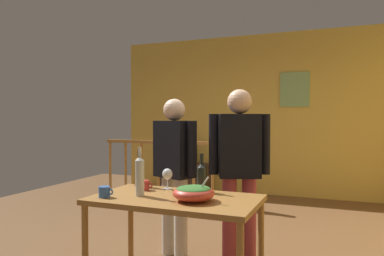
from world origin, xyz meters
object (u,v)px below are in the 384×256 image
Objects in this scene: flat_screen_tv at (185,151)px; person_standing_right at (239,163)px; salad_bowl at (194,192)px; mug_red at (145,185)px; serving_table at (175,207)px; framed_picture at (295,90)px; wine_glass at (167,175)px; tv_console at (186,177)px; stair_railing at (187,165)px; wine_bottle_clear at (140,175)px; wine_bottle_amber at (139,171)px; wine_bottle_dark at (202,177)px; mug_blue at (105,192)px; person_standing_left at (174,164)px.

flat_screen_tv is 0.28× the size of person_standing_right.
mug_red is at bearing 156.96° from salad_bowl.
flat_screen_tv is at bearing 114.07° from salad_bowl.
serving_table is at bearing -23.49° from mug_red.
framed_picture is at bearing -114.23° from person_standing_right.
framed_picture is at bearing 80.10° from wine_glass.
tv_console is 0.49m from flat_screen_tv.
salad_bowl is (1.28, -2.89, 0.21)m from stair_railing.
serving_table is 0.37m from wine_bottle_clear.
salad_bowl is 2.59× the size of mug_red.
stair_railing is 19.13× the size of mug_red.
salad_bowl is 0.92× the size of wine_bottle_amber.
wine_bottle_dark is 2.66× the size of mug_red.
mug_blue is 1.23m from person_standing_right.
stair_railing is 2.72m from wine_glass.
salad_bowl is 0.19× the size of person_standing_right.
flat_screen_tv is 3.60m from mug_red.
framed_picture reaches higher than mug_blue.
wine_glass is at bearing 129.26° from person_standing_left.
framed_picture is 0.46× the size of serving_table.
serving_table is 10.70× the size of mug_red.
tv_console is at bearing 115.11° from wine_bottle_dark.
flat_screen_tv is 3.84m from wine_bottle_clear.
wine_bottle_amber is at bearing 151.31° from salad_bowl.
wine_bottle_amber is (-0.22, 0.36, -0.02)m from wine_bottle_clear.
person_standing_right is (1.42, -2.13, 0.35)m from stair_railing.
salad_bowl is 0.97× the size of wine_bottle_dark.
person_standing_right is at bearing -58.47° from flat_screen_tv.
mug_blue is at bearing -76.02° from tv_console.
wine_glass is at bearing 34.56° from mug_red.
stair_railing is 12.87× the size of wine_glass.
wine_bottle_clear reaches higher than wine_bottle_amber.
flat_screen_tv is at bearing -46.58° from person_standing_left.
framed_picture is 4.10m from serving_table.
wine_bottle_clear reaches higher than mug_red.
framed_picture is at bearing 35.37° from stair_railing.
serving_table is (1.45, -3.58, -0.08)m from flat_screen_tv.
tv_console is at bearing 111.88° from serving_table.
salad_bowl is 0.51m from wine_glass.
wine_glass is 0.46× the size of wine_bottle_clear.
person_standing_right is at bearing 38.22° from mug_red.
wine_bottle_clear reaches higher than tv_console.
stair_railing reaches higher than mug_blue.
wine_glass is (-0.19, 0.26, 0.20)m from serving_table.
tv_console is 3.98m from mug_blue.
framed_picture is 4.93× the size of mug_red.
person_standing_right reaches higher than wine_glass.
wine_glass is at bearing -69.27° from flat_screen_tv.
person_standing_left is at bearing -103.39° from framed_picture.
tv_console is 2.35× the size of wine_bottle_clear.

